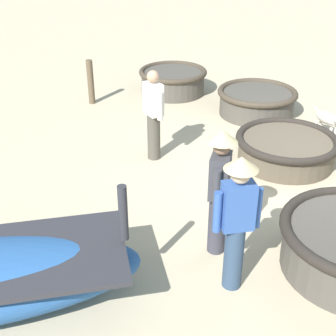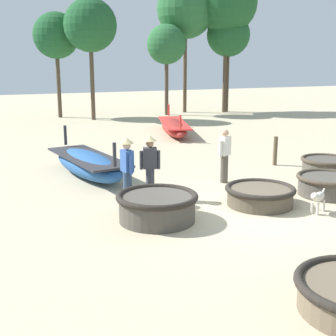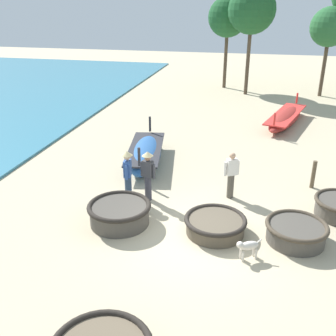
{
  "view_description": "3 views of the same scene",
  "coord_description": "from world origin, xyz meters",
  "px_view_note": "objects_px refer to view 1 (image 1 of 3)",
  "views": [
    {
      "loc": [
        -6.51,
        2.62,
        3.8
      ],
      "look_at": [
        -0.91,
        2.39,
        0.71
      ],
      "focal_mm": 50.0,
      "sensor_mm": 36.0,
      "label": 1
    },
    {
      "loc": [
        -5.78,
        -9.09,
        3.57
      ],
      "look_at": [
        -1.25,
        1.96,
        0.75
      ],
      "focal_mm": 50.0,
      "sensor_mm": 36.0,
      "label": 2
    },
    {
      "loc": [
        1.32,
        -9.13,
        6.04
      ],
      "look_at": [
        -1.25,
        2.25,
        0.99
      ],
      "focal_mm": 42.0,
      "sensor_mm": 36.0,
      "label": 3
    }
  ],
  "objects_px": {
    "coracle_nearest": "(257,101)",
    "fisherman_with_hat": "(237,216)",
    "coracle_center": "(286,148)",
    "dog": "(329,120)",
    "mooring_post_shoreline": "(91,82)",
    "fisherman_hauling": "(153,113)",
    "fisherman_standing_left": "(219,185)",
    "coracle_front_left": "(173,80)"
  },
  "relations": [
    {
      "from": "fisherman_hauling",
      "to": "fisherman_standing_left",
      "type": "xyz_separation_m",
      "value": [
        -2.58,
        -0.75,
        0.12
      ]
    },
    {
      "from": "coracle_center",
      "to": "fisherman_with_hat",
      "type": "relative_size",
      "value": 1.04
    },
    {
      "from": "fisherman_with_hat",
      "to": "mooring_post_shoreline",
      "type": "relative_size",
      "value": 1.7
    },
    {
      "from": "coracle_nearest",
      "to": "dog",
      "type": "bearing_deg",
      "value": -138.69
    },
    {
      "from": "fisherman_hauling",
      "to": "coracle_nearest",
      "type": "bearing_deg",
      "value": -48.72
    },
    {
      "from": "fisherman_with_hat",
      "to": "mooring_post_shoreline",
      "type": "bearing_deg",
      "value": 20.4
    },
    {
      "from": "coracle_nearest",
      "to": "fisherman_with_hat",
      "type": "relative_size",
      "value": 1.0
    },
    {
      "from": "coracle_center",
      "to": "dog",
      "type": "height_order",
      "value": "dog"
    },
    {
      "from": "coracle_front_left",
      "to": "dog",
      "type": "distance_m",
      "value": 3.86
    },
    {
      "from": "coracle_nearest",
      "to": "fisherman_standing_left",
      "type": "relative_size",
      "value": 1.0
    },
    {
      "from": "fisherman_hauling",
      "to": "coracle_front_left",
      "type": "bearing_deg",
      "value": -8.39
    },
    {
      "from": "coracle_center",
      "to": "fisherman_with_hat",
      "type": "distance_m",
      "value": 3.37
    },
    {
      "from": "mooring_post_shoreline",
      "to": "fisherman_with_hat",
      "type": "bearing_deg",
      "value": -159.6
    },
    {
      "from": "coracle_center",
      "to": "fisherman_hauling",
      "type": "bearing_deg",
      "value": 84.0
    },
    {
      "from": "coracle_front_left",
      "to": "fisherman_standing_left",
      "type": "xyz_separation_m",
      "value": [
        -5.91,
        -0.26,
        0.65
      ]
    },
    {
      "from": "coracle_front_left",
      "to": "mooring_post_shoreline",
      "type": "bearing_deg",
      "value": 108.46
    },
    {
      "from": "dog",
      "to": "mooring_post_shoreline",
      "type": "height_order",
      "value": "mooring_post_shoreline"
    },
    {
      "from": "fisherman_with_hat",
      "to": "fisherman_hauling",
      "type": "bearing_deg",
      "value": 14.78
    },
    {
      "from": "coracle_front_left",
      "to": "fisherman_with_hat",
      "type": "height_order",
      "value": "fisherman_with_hat"
    },
    {
      "from": "coracle_nearest",
      "to": "coracle_front_left",
      "type": "xyz_separation_m",
      "value": [
        1.41,
        1.7,
        0.01
      ]
    },
    {
      "from": "fisherman_standing_left",
      "to": "mooring_post_shoreline",
      "type": "relative_size",
      "value": 1.7
    },
    {
      "from": "coracle_nearest",
      "to": "fisherman_hauling",
      "type": "bearing_deg",
      "value": 131.28
    },
    {
      "from": "coracle_center",
      "to": "mooring_post_shoreline",
      "type": "xyz_separation_m",
      "value": [
        2.95,
        3.61,
        0.23
      ]
    },
    {
      "from": "coracle_front_left",
      "to": "dog",
      "type": "height_order",
      "value": "coracle_front_left"
    },
    {
      "from": "fisherman_hauling",
      "to": "dog",
      "type": "xyz_separation_m",
      "value": [
        0.68,
        -3.28,
        -0.46
      ]
    },
    {
      "from": "coracle_front_left",
      "to": "fisherman_hauling",
      "type": "xyz_separation_m",
      "value": [
        -3.33,
        0.49,
        0.53
      ]
    },
    {
      "from": "fisherman_with_hat",
      "to": "fisherman_standing_left",
      "type": "xyz_separation_m",
      "value": [
        0.64,
        0.1,
        0.0
      ]
    },
    {
      "from": "coracle_center",
      "to": "fisherman_with_hat",
      "type": "height_order",
      "value": "fisherman_with_hat"
    },
    {
      "from": "coracle_nearest",
      "to": "mooring_post_shoreline",
      "type": "relative_size",
      "value": 1.69
    },
    {
      "from": "coracle_front_left",
      "to": "coracle_center",
      "type": "bearing_deg",
      "value": -153.74
    },
    {
      "from": "coracle_center",
      "to": "coracle_front_left",
      "type": "bearing_deg",
      "value": 26.26
    },
    {
      "from": "fisherman_hauling",
      "to": "fisherman_standing_left",
      "type": "relative_size",
      "value": 0.94
    },
    {
      "from": "coracle_nearest",
      "to": "fisherman_hauling",
      "type": "relative_size",
      "value": 1.06
    },
    {
      "from": "coracle_nearest",
      "to": "coracle_center",
      "type": "height_order",
      "value": "coracle_nearest"
    },
    {
      "from": "coracle_front_left",
      "to": "dog",
      "type": "relative_size",
      "value": 2.55
    },
    {
      "from": "dog",
      "to": "fisherman_with_hat",
      "type": "bearing_deg",
      "value": 147.98
    },
    {
      "from": "mooring_post_shoreline",
      "to": "coracle_nearest",
      "type": "bearing_deg",
      "value": -102.63
    },
    {
      "from": "coracle_nearest",
      "to": "dog",
      "type": "xyz_separation_m",
      "value": [
        -1.25,
        -1.1,
        0.07
      ]
    },
    {
      "from": "fisherman_with_hat",
      "to": "dog",
      "type": "distance_m",
      "value": 4.63
    },
    {
      "from": "coracle_front_left",
      "to": "dog",
      "type": "bearing_deg",
      "value": -133.58
    },
    {
      "from": "coracle_front_left",
      "to": "fisherman_with_hat",
      "type": "distance_m",
      "value": 6.59
    },
    {
      "from": "fisherman_with_hat",
      "to": "fisherman_standing_left",
      "type": "height_order",
      "value": "same"
    }
  ]
}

